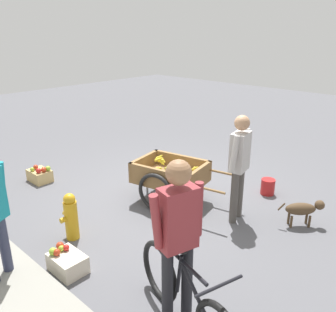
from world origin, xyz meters
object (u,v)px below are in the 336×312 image
vendor_person (239,159)px  mixed_fruit_crate (40,175)px  apple_crate (67,262)px  fruit_cart (171,176)px  fire_hydrant (71,216)px  bicycle (186,299)px  plastic_bucket (268,187)px  dog (303,209)px  cyclist_person (178,230)px

vendor_person → mixed_fruit_crate: size_ratio=3.64×
vendor_person → apple_crate: 2.66m
fruit_cart → fire_hydrant: 1.76m
bicycle → mixed_fruit_crate: bearing=-10.8°
fire_hydrant → plastic_bucket: (-1.30, -3.07, -0.20)m
vendor_person → bicycle: bearing=110.5°
mixed_fruit_crate → plastic_bucket: bearing=-144.8°
plastic_bucket → fruit_cart: bearing=51.0°
dog → fire_hydrant: fire_hydrant is taller
mixed_fruit_crate → fruit_cart: bearing=-155.2°
fruit_cart → apple_crate: size_ratio=4.01×
dog → apple_crate: (1.61, 2.89, -0.15)m
vendor_person → dog: (-0.81, -0.49, -0.69)m
fruit_cart → apple_crate: bearing=98.6°
bicycle → fire_hydrant: bicycle is taller
dog → cyclist_person: bearing=86.2°
dog → vendor_person: bearing=31.0°
fire_hydrant → dog: bearing=-131.6°
fruit_cart → fire_hydrant: fruit_cart is taller
apple_crate → cyclist_person: bearing=-167.1°
bicycle → apple_crate: bearing=10.3°
cyclist_person → fire_hydrant: size_ratio=2.51×
bicycle → apple_crate: bicycle is taller
bicycle → cyclist_person: 0.68m
fire_hydrant → plastic_bucket: size_ratio=2.46×
vendor_person → plastic_bucket: 1.38m
fire_hydrant → apple_crate: 0.74m
dog → fire_hydrant: size_ratio=0.77×
plastic_bucket → vendor_person: bearing=92.9°
fruit_cart → dog: fruit_cart is taller
fire_hydrant → bicycle: bearing=176.0°
cyclist_person → dog: (-0.17, -2.56, -0.75)m
fruit_cart → fire_hydrant: size_ratio=2.63×
bicycle → mixed_fruit_crate: size_ratio=3.66×
fruit_cart → plastic_bucket: fruit_cart is taller
fruit_cart → mixed_fruit_crate: bearing=24.8°
bicycle → mixed_fruit_crate: (4.25, -0.81, -0.22)m
vendor_person → cyclist_person: 2.17m
fruit_cart → vendor_person: vendor_person is taller
fruit_cart → fire_hydrant: (0.23, 1.74, -0.10)m
dog → apple_crate: bearing=60.8°
fire_hydrant → mixed_fruit_crate: (2.10, -0.66, -0.21)m
dog → fire_hydrant: (2.17, 2.45, 0.06)m
vendor_person → apple_crate: bearing=71.6°
cyclist_person → plastic_bucket: size_ratio=6.18×
bicycle → apple_crate: (1.59, 0.29, -0.23)m
plastic_bucket → mixed_fruit_crate: (3.41, 2.40, -0.01)m
bicycle → dog: bearing=-90.5°
bicycle → mixed_fruit_crate: 4.34m
mixed_fruit_crate → apple_crate: bearing=157.6°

